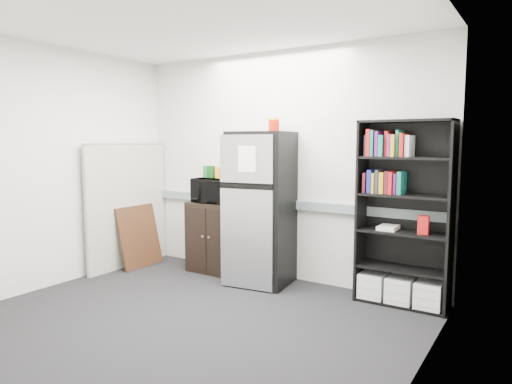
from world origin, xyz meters
TOP-DOWN VIEW (x-y plane):
  - floor at (0.00, 0.00)m, footprint 4.00×4.00m
  - wall_back at (0.00, 1.75)m, footprint 4.00×0.02m
  - wall_right at (2.00, 0.00)m, footprint 0.02×3.50m
  - wall_left at (-2.00, 0.00)m, footprint 0.02×3.50m
  - ceiling at (0.00, 0.00)m, footprint 4.00×3.50m
  - electrical_raceway at (0.00, 1.72)m, footprint 3.92×0.05m
  - wall_note at (-0.35, 1.74)m, footprint 0.14×0.00m
  - bookshelf at (1.53, 1.57)m, footprint 0.90×0.34m
  - cubicle_partition at (-1.90, 1.08)m, footprint 0.06×1.30m
  - cabinet at (-0.75, 1.50)m, footprint 0.71×0.47m
  - microwave at (-0.75, 1.48)m, footprint 0.58×0.43m
  - snack_box_a at (-0.93, 1.52)m, footprint 0.07×0.05m
  - snack_box_b at (-0.85, 1.52)m, footprint 0.08×0.06m
  - snack_box_c at (-0.74, 1.52)m, footprint 0.08×0.06m
  - snack_bag at (-0.56, 1.47)m, footprint 0.19×0.12m
  - refrigerator at (-0.04, 1.42)m, footprint 0.74×0.77m
  - coffee_can at (0.04, 1.55)m, footprint 0.13×0.13m
  - framed_poster at (-1.77, 1.15)m, footprint 0.22×0.63m

SIDE VIEW (x-z plane):
  - floor at x=0.00m, z-range 0.00..0.00m
  - framed_poster at x=-1.77m, z-range 0.01..0.81m
  - cabinet at x=-0.75m, z-range 0.00..0.88m
  - cubicle_partition at x=-1.90m, z-range 0.00..1.62m
  - refrigerator at x=-0.04m, z-range 0.00..1.75m
  - electrical_raceway at x=0.00m, z-range 0.85..0.95m
  - bookshelf at x=1.53m, z-range -0.01..1.84m
  - microwave at x=-0.75m, z-range 0.88..1.19m
  - snack_bag at x=-0.56m, z-range 1.19..1.29m
  - snack_box_c at x=-0.74m, z-range 1.19..1.33m
  - snack_box_a at x=-0.93m, z-range 1.19..1.34m
  - snack_box_b at x=-0.85m, z-range 1.19..1.34m
  - wall_back at x=0.00m, z-range 0.00..2.70m
  - wall_right at x=2.00m, z-range 0.00..2.70m
  - wall_left at x=-2.00m, z-range 0.00..2.70m
  - wall_note at x=-0.35m, z-range 1.50..1.60m
  - coffee_can at x=0.04m, z-range 1.75..1.92m
  - ceiling at x=0.00m, z-range 2.69..2.71m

